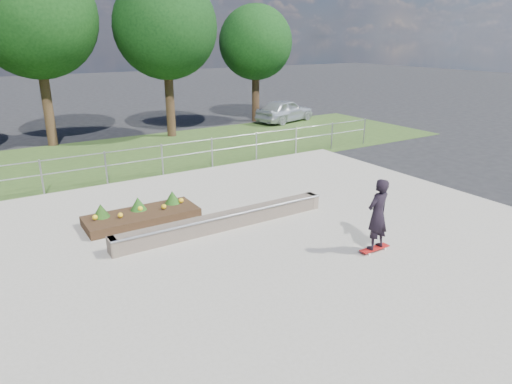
{
  "coord_description": "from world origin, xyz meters",
  "views": [
    {
      "loc": [
        -5.61,
        -7.71,
        4.82
      ],
      "look_at": [
        0.2,
        1.5,
        1.1
      ],
      "focal_mm": 32.0,
      "sensor_mm": 36.0,
      "label": 1
    }
  ],
  "objects_px": {
    "planter_bed": "(141,214)",
    "skateboarder": "(378,215)",
    "grind_ledge": "(225,221)",
    "parked_car": "(285,111)"
  },
  "relations": [
    {
      "from": "grind_ledge",
      "to": "parked_car",
      "type": "height_order",
      "value": "parked_car"
    },
    {
      "from": "planter_bed",
      "to": "parked_car",
      "type": "relative_size",
      "value": 0.76
    },
    {
      "from": "planter_bed",
      "to": "skateboarder",
      "type": "xyz_separation_m",
      "value": [
        3.99,
        -4.73,
        0.73
      ]
    },
    {
      "from": "grind_ledge",
      "to": "parked_car",
      "type": "relative_size",
      "value": 1.52
    },
    {
      "from": "planter_bed",
      "to": "grind_ledge",
      "type": "bearing_deg",
      "value": -44.87
    },
    {
      "from": "planter_bed",
      "to": "skateboarder",
      "type": "height_order",
      "value": "skateboarder"
    },
    {
      "from": "skateboarder",
      "to": "grind_ledge",
      "type": "bearing_deg",
      "value": 127.11
    },
    {
      "from": "grind_ledge",
      "to": "skateboarder",
      "type": "bearing_deg",
      "value": -52.89
    },
    {
      "from": "planter_bed",
      "to": "skateboarder",
      "type": "relative_size",
      "value": 1.7
    },
    {
      "from": "parked_car",
      "to": "skateboarder",
      "type": "bearing_deg",
      "value": 136.37
    }
  ]
}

